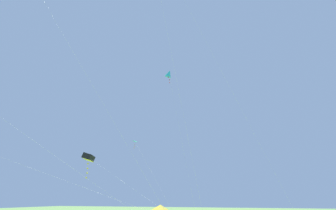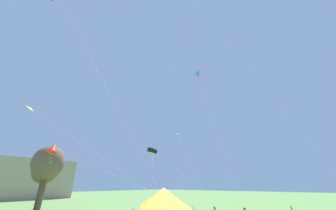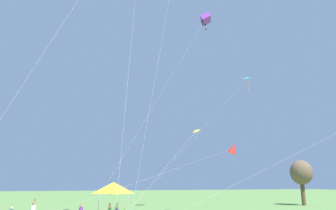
# 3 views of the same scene
# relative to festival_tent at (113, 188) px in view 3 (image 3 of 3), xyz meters

# --- Properties ---
(tree_far_left) EXTENTS (3.42, 3.42, 6.90)m
(tree_far_left) POSITION_rel_festival_tent_xyz_m (-13.70, 30.40, 1.87)
(tree_far_left) COLOR brown
(tree_far_left) RESTS_ON ground
(festival_tent) EXTENTS (2.80, 2.80, 3.56)m
(festival_tent) POSITION_rel_festival_tent_xyz_m (0.00, 0.00, 0.00)
(festival_tent) COLOR #B7B7BC
(festival_tent) RESTS_ON ground
(kite_red_diamond_1) EXTENTS (4.87, 22.43, 7.97)m
(kite_red_diamond_1) POSITION_rel_festival_tent_xyz_m (-1.83, 13.28, 4.17)
(kite_red_diamond_1) COLOR silver
(kite_red_diamond_1) RESTS_ON ground
(kite_cyan_delta_2) EXTENTS (6.20, 8.76, 10.78)m
(kite_cyan_delta_2) POSITION_rel_festival_tent_xyz_m (12.32, 7.68, 7.34)
(kite_cyan_delta_2) COLOR silver
(kite_cyan_delta_2) RESTS_ON ground
(kite_yellow_delta_3) EXTENTS (11.54, 11.10, 9.96)m
(kite_yellow_delta_3) POSITION_rel_festival_tent_xyz_m (-5.28, 10.10, 6.40)
(kite_yellow_delta_3) COLOR silver
(kite_yellow_delta_3) RESTS_ON ground
(kite_purple_box_4) EXTENTS (6.78, 15.58, 25.92)m
(kite_purple_box_4) POSITION_rel_festival_tent_xyz_m (-6.08, 12.12, 22.10)
(kite_purple_box_4) COLOR silver
(kite_purple_box_4) RESTS_ON ground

